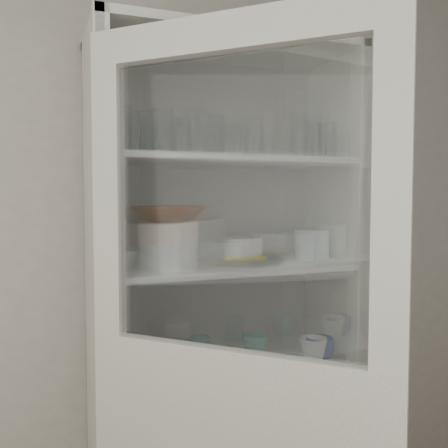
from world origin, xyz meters
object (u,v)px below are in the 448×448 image
object	(u,v)px
mug_blue	(319,348)
mug_teal	(255,347)
grey_bowl_stack	(312,244)
mug_white	(313,350)
cupboard_door	(233,431)
goblet_2	(234,141)
tin_box	(300,443)
glass_platter	(243,260)
white_canister	(139,354)
goblet_0	(173,136)
pantry_cabinet	(218,340)
plate_stack_back	(130,256)
terracotta_bowl	(168,214)
yellow_trivet	(243,256)
teal_jar	(200,351)
goblet_3	(309,140)
cream_bowl	(168,231)
white_ramekin	(243,246)
measuring_cups	(165,372)
plate_stack_front	(169,254)
goblet_1	(214,136)

from	to	relation	value
mug_blue	mug_teal	size ratio (longest dim) A/B	1.10
grey_bowl_stack	mug_white	bearing A→B (deg)	-115.38
cupboard_door	grey_bowl_stack	world-z (taller)	cupboard_door
goblet_2	tin_box	bearing A→B (deg)	-28.63
glass_platter	white_canister	world-z (taller)	glass_platter
glass_platter	tin_box	xyz separation A→B (m)	(0.26, -0.01, -0.78)
goblet_0	mug_white	bearing A→B (deg)	-21.56
mug_teal	tin_box	bearing A→B (deg)	9.75
pantry_cabinet	plate_stack_back	bearing A→B (deg)	170.38
goblet_0	grey_bowl_stack	size ratio (longest dim) A/B	1.26
terracotta_bowl	mug_white	world-z (taller)	terracotta_bowl
yellow_trivet	teal_jar	distance (m)	0.41
pantry_cabinet	mug_blue	world-z (taller)	pantry_cabinet
goblet_2	tin_box	world-z (taller)	goblet_2
goblet_2	tin_box	distance (m)	1.28
pantry_cabinet	tin_box	world-z (taller)	pantry_cabinet
goblet_3	mug_blue	world-z (taller)	goblet_3
cupboard_door	terracotta_bowl	world-z (taller)	cupboard_door
goblet_2	mug_blue	world-z (taller)	goblet_2
terracotta_bowl	grey_bowl_stack	world-z (taller)	terracotta_bowl
cream_bowl	mug_teal	world-z (taller)	cream_bowl
white_ramekin	teal_jar	xyz separation A→B (m)	(-0.16, 0.05, -0.41)
cream_bowl	white_ramekin	distance (m)	0.32
cream_bowl	terracotta_bowl	bearing A→B (deg)	0.00
plate_stack_back	cream_bowl	distance (m)	0.23
cupboard_door	measuring_cups	world-z (taller)	cupboard_door
plate_stack_front	white_canister	xyz separation A→B (m)	(-0.09, 0.10, -0.38)
goblet_2	mug_teal	bearing A→B (deg)	-61.92
goblet_3	tin_box	world-z (taller)	goblet_3
pantry_cabinet	goblet_1	bearing A→B (deg)	95.12
mug_teal	mug_white	bearing A→B (deg)	-14.23
pantry_cabinet	mug_teal	size ratio (longest dim) A/B	19.82
mug_teal	measuring_cups	world-z (taller)	mug_teal
cream_bowl	goblet_1	bearing A→B (deg)	33.67
plate_stack_front	mug_blue	distance (m)	0.73
cream_bowl	grey_bowl_stack	xyz separation A→B (m)	(0.61, 0.03, -0.07)
cream_bowl	teal_jar	world-z (taller)	cream_bowl
yellow_trivet	mug_teal	bearing A→B (deg)	22.58
goblet_2	grey_bowl_stack	distance (m)	0.53
cupboard_door	goblet_3	distance (m)	1.22
goblet_2	glass_platter	xyz separation A→B (m)	(-0.01, -0.13, -0.47)
goblet_3	glass_platter	world-z (taller)	goblet_3
mug_white	goblet_0	bearing A→B (deg)	164.55
glass_platter	white_canister	distance (m)	0.53
cupboard_door	tin_box	xyz separation A→B (m)	(0.52, 0.53, -0.38)
plate_stack_back	mug_blue	xyz separation A→B (m)	(0.72, -0.20, -0.38)
terracotta_bowl	yellow_trivet	distance (m)	0.36
yellow_trivet	white_canister	size ratio (longest dim) A/B	1.21
glass_platter	goblet_0	bearing A→B (deg)	158.18
goblet_2	plate_stack_front	xyz separation A→B (m)	(-0.32, -0.17, -0.43)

